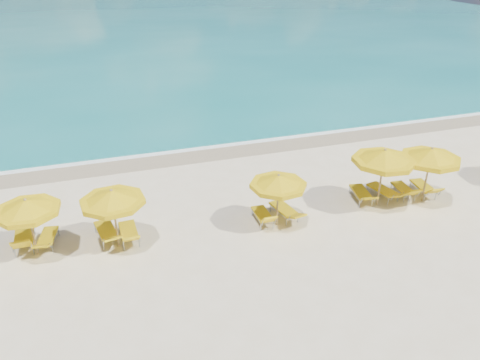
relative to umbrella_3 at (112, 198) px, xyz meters
name	(u,v)px	position (x,y,z in m)	size (l,w,h in m)	color
ground_plane	(252,225)	(4.97, -0.19, -1.94)	(120.00, 120.00, 0.00)	beige
ocean	(125,29)	(4.97, 47.81, -1.94)	(120.00, 80.00, 0.30)	#136F6F
wet_sand_band	(205,151)	(4.97, 7.21, -1.94)	(120.00, 2.60, 0.01)	tan
foam_line	(201,146)	(4.97, 8.01, -1.94)	(120.00, 1.20, 0.03)	white
whitecap_near	(80,107)	(-1.03, 16.81, -1.94)	(14.00, 0.36, 0.05)	white
whitecap_far	(248,67)	(12.97, 23.81, -1.94)	(18.00, 0.30, 0.05)	white
umbrella_2	(27,207)	(-2.72, 0.35, -0.07)	(2.71, 2.71, 2.20)	tan
umbrella_3	(112,198)	(0.00, 0.00, 0.00)	(2.78, 2.78, 2.28)	tan
umbrella_4	(278,182)	(5.87, -0.45, -0.11)	(2.58, 2.58, 2.15)	tan
umbrella_5	(384,157)	(10.35, -0.34, 0.21)	(3.05, 3.05, 2.52)	tan
umbrella_6	(431,155)	(12.32, -0.62, 0.13)	(3.09, 3.09, 2.43)	tan
lounger_2_left	(25,241)	(-3.14, 0.93, -1.70)	(0.71, 1.89, 0.93)	#A5A8AD
lounger_2_right	(48,240)	(-2.37, 0.82, -1.75)	(0.81, 1.72, 0.61)	#A5A8AD
lounger_3_left	(107,234)	(-0.35, 0.50, -1.72)	(0.95, 1.97, 0.73)	#A5A8AD
lounger_3_right	(129,235)	(0.41, 0.19, -1.72)	(0.66, 1.80, 0.81)	#A5A8AD
lounger_4_left	(263,218)	(5.41, -0.15, -1.74)	(0.60, 1.61, 0.79)	#A5A8AD
lounger_4_right	(284,213)	(6.35, -0.06, -1.73)	(0.90, 1.90, 0.67)	#A5A8AD
lounger_5_left	(361,196)	(9.90, 0.19, -1.72)	(0.93, 1.90, 0.76)	#A5A8AD
lounger_5_right	(383,193)	(10.91, 0.10, -1.72)	(0.96, 1.94, 0.72)	#A5A8AD
lounger_6_left	(403,192)	(11.82, -0.01, -1.73)	(0.72, 1.66, 0.79)	#A5A8AD
lounger_6_right	(423,190)	(12.72, -0.15, -1.73)	(0.77, 1.78, 0.80)	#A5A8AD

